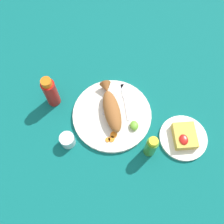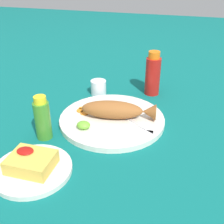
# 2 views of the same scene
# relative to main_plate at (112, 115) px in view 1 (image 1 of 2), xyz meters

# --- Properties ---
(ground_plane) EXTENTS (4.00, 4.00, 0.00)m
(ground_plane) POSITION_rel_main_plate_xyz_m (0.00, 0.00, -0.01)
(ground_plane) COLOR #0C605B
(main_plate) EXTENTS (0.35, 0.35, 0.02)m
(main_plate) POSITION_rel_main_plate_xyz_m (0.00, 0.00, 0.00)
(main_plate) COLOR silver
(main_plate) RESTS_ON ground_plane
(fried_fish) EXTENTS (0.25, 0.10, 0.06)m
(fried_fish) POSITION_rel_main_plate_xyz_m (-0.02, -0.00, 0.04)
(fried_fish) COLOR #935628
(fried_fish) RESTS_ON main_plate
(fork_near) EXTENTS (0.16, 0.11, 0.00)m
(fork_near) POSITION_rel_main_plate_xyz_m (-0.09, 0.02, 0.01)
(fork_near) COLOR silver
(fork_near) RESTS_ON main_plate
(fork_far) EXTENTS (0.19, 0.02, 0.00)m
(fork_far) POSITION_rel_main_plate_xyz_m (-0.07, 0.06, 0.01)
(fork_far) COLOR silver
(fork_far) RESTS_ON main_plate
(carrot_slice_near) EXTENTS (0.02, 0.02, 0.00)m
(carrot_slice_near) POSITION_rel_main_plate_xyz_m (0.12, -0.03, 0.01)
(carrot_slice_near) COLOR orange
(carrot_slice_near) RESTS_ON main_plate
(carrot_slice_mid) EXTENTS (0.03, 0.03, 0.00)m
(carrot_slice_mid) POSITION_rel_main_plate_xyz_m (0.10, -0.00, 0.01)
(carrot_slice_mid) COLOR orange
(carrot_slice_mid) RESTS_ON main_plate
(carrot_slice_far) EXTENTS (0.03, 0.03, 0.00)m
(carrot_slice_far) POSITION_rel_main_plate_xyz_m (0.12, -0.01, 0.01)
(carrot_slice_far) COLOR orange
(carrot_slice_far) RESTS_ON main_plate
(lime_wedge_main) EXTENTS (0.04, 0.04, 0.02)m
(lime_wedge_main) POSITION_rel_main_plate_xyz_m (0.07, 0.09, 0.02)
(lime_wedge_main) COLOR #6BB233
(lime_wedge_main) RESTS_ON main_plate
(hot_sauce_bottle_red) EXTENTS (0.06, 0.06, 0.17)m
(hot_sauce_bottle_red) POSITION_rel_main_plate_xyz_m (-0.09, -0.26, 0.07)
(hot_sauce_bottle_red) COLOR #B21914
(hot_sauce_bottle_red) RESTS_ON ground_plane
(hot_sauce_bottle_green) EXTENTS (0.05, 0.05, 0.14)m
(hot_sauce_bottle_green) POSITION_rel_main_plate_xyz_m (0.17, 0.14, 0.06)
(hot_sauce_bottle_green) COLOR #3D8428
(hot_sauce_bottle_green) RESTS_ON ground_plane
(salt_cup) EXTENTS (0.06, 0.06, 0.06)m
(salt_cup) POSITION_rel_main_plate_xyz_m (0.11, -0.19, 0.02)
(salt_cup) COLOR silver
(salt_cup) RESTS_ON ground_plane
(side_plate_fries) EXTENTS (0.20, 0.20, 0.01)m
(side_plate_fries) POSITION_rel_main_plate_xyz_m (0.13, 0.29, -0.00)
(side_plate_fries) COLOR silver
(side_plate_fries) RESTS_ON ground_plane
(fries_pile) EXTENTS (0.11, 0.09, 0.04)m
(fries_pile) POSITION_rel_main_plate_xyz_m (0.13, 0.29, 0.02)
(fries_pile) COLOR gold
(fries_pile) RESTS_ON side_plate_fries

